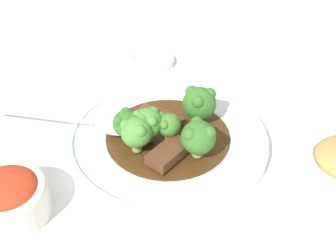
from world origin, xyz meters
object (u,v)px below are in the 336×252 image
broccoli_floret_5 (136,132)px  beef_strip_1 (163,119)px  beef_strip_2 (138,120)px  main_plate (168,139)px  broccoli_floret_3 (127,123)px  broccoli_floret_4 (166,125)px  broccoli_floret_2 (148,122)px  broccoli_floret_0 (198,137)px  sauce_dish (153,60)px  beef_strip_0 (169,153)px  broccoli_floret_1 (199,103)px  side_bowl_kimchi (8,197)px  serving_spoon (108,123)px

broccoli_floret_5 → beef_strip_1: bearing=-35.9°
beef_strip_2 → main_plate: bearing=-126.7°
broccoli_floret_3 → broccoli_floret_5: bearing=-151.8°
broccoli_floret_5 → beef_strip_2: bearing=-5.6°
beef_strip_1 → broccoli_floret_4: (-0.04, 0.00, 0.02)m
broccoli_floret_2 → broccoli_floret_5: (-0.02, 0.02, 0.00)m
main_plate → beef_strip_1: bearing=6.7°
broccoli_floret_0 → sauce_dish: (0.27, 0.03, -0.04)m
beef_strip_0 → broccoli_floret_0: (0.00, -0.04, 0.02)m
beef_strip_0 → broccoli_floret_2: size_ratio=1.32×
beef_strip_2 → broccoli_floret_1: bearing=-90.4°
broccoli_floret_4 → broccoli_floret_5: broccoli_floret_5 is taller
main_plate → broccoli_floret_2: broccoli_floret_2 is taller
broccoli_floret_1 → broccoli_floret_4: bearing=127.1°
broccoli_floret_0 → broccoli_floret_5: bearing=75.9°
broccoli_floret_2 → broccoli_floret_4: broccoli_floret_2 is taller
broccoli_floret_3 → side_bowl_kimchi: broccoli_floret_3 is taller
broccoli_floret_0 → broccoli_floret_1: same height
side_bowl_kimchi → broccoli_floret_4: bearing=-65.5°
serving_spoon → broccoli_floret_3: bearing=-141.4°
main_plate → broccoli_floret_1: bearing=-59.3°
beef_strip_1 → broccoli_floret_3: size_ratio=1.17×
broccoli_floret_2 → serving_spoon: 0.07m
broccoli_floret_0 → side_bowl_kimchi: size_ratio=0.55×
beef_strip_0 → main_plate: bearing=-6.1°
broccoli_floret_4 → broccoli_floret_5: bearing=111.0°
serving_spoon → side_bowl_kimchi: side_bowl_kimchi is taller
broccoli_floret_3 → side_bowl_kimchi: (-0.10, 0.15, -0.02)m
broccoli_floret_0 → broccoli_floret_5: (0.02, 0.08, 0.00)m
main_plate → broccoli_floret_4: broccoli_floret_4 is taller
broccoli_floret_2 → broccoli_floret_4: size_ratio=1.21×
side_bowl_kimchi → sauce_dish: side_bowl_kimchi is taller
main_plate → serving_spoon: bearing=71.6°
sauce_dish → broccoli_floret_4: bearing=178.9°
broccoli_floret_5 → serving_spoon: bearing=34.8°
main_plate → broccoli_floret_1: broccoli_floret_1 is taller
main_plate → serving_spoon: 0.09m
broccoli_floret_3 → broccoli_floret_4: 0.05m
broccoli_floret_4 → serving_spoon: size_ratio=0.18×
serving_spoon → sauce_dish: (0.20, -0.08, -0.02)m
beef_strip_1 → broccoli_floret_0: broccoli_floret_0 is taller
beef_strip_1 → broccoli_floret_4: size_ratio=1.34×
beef_strip_2 → broccoli_floret_0: broccoli_floret_0 is taller
beef_strip_2 → broccoli_floret_5: 0.06m
beef_strip_2 → broccoli_floret_0: size_ratio=1.19×
beef_strip_0 → broccoli_floret_0: broccoli_floret_0 is taller
beef_strip_1 → broccoli_floret_4: broccoli_floret_4 is taller
beef_strip_1 → serving_spoon: serving_spoon is taller
beef_strip_0 → serving_spoon: size_ratio=0.29×
beef_strip_0 → serving_spoon: 0.11m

